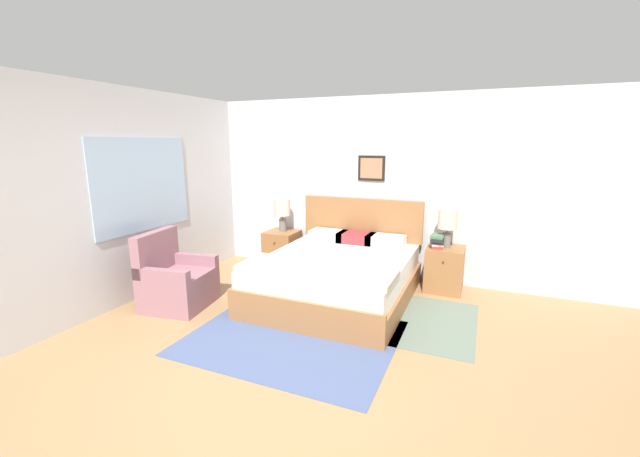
% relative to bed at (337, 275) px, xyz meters
% --- Properties ---
extents(ground_plane, '(16.00, 16.00, 0.00)m').
position_rel_bed_xyz_m(ground_plane, '(0.06, -1.97, -0.31)').
color(ground_plane, '#99754C').
extents(wall_back, '(7.17, 0.09, 2.60)m').
position_rel_bed_xyz_m(wall_back, '(0.06, 1.12, 1.00)').
color(wall_back, silver).
rests_on(wall_back, ground_plane).
extents(wall_left, '(0.08, 5.45, 2.60)m').
position_rel_bed_xyz_m(wall_left, '(-2.36, -0.45, 1.00)').
color(wall_left, silver).
rests_on(wall_left, ground_plane).
extents(area_rug_main, '(2.05, 1.63, 0.01)m').
position_rel_bed_xyz_m(area_rug_main, '(-0.04, -1.18, -0.30)').
color(area_rug_main, '#47567F').
rests_on(area_rug_main, ground_plane).
extents(area_rug_bedside, '(0.98, 1.40, 0.01)m').
position_rel_bed_xyz_m(area_rug_bedside, '(1.20, -0.28, -0.30)').
color(area_rug_bedside, slate).
rests_on(area_rug_bedside, ground_plane).
extents(bed, '(1.78, 2.12, 1.15)m').
position_rel_bed_xyz_m(bed, '(0.00, 0.00, 0.00)').
color(bed, '#936038').
rests_on(bed, ground_plane).
extents(armchair, '(0.79, 0.84, 0.91)m').
position_rel_bed_xyz_m(armchair, '(-1.71, -1.00, -0.00)').
color(armchair, '#8E606B').
rests_on(armchair, ground_plane).
extents(nightstand_near_window, '(0.48, 0.50, 0.59)m').
position_rel_bed_xyz_m(nightstand_near_window, '(-1.23, 0.80, -0.01)').
color(nightstand_near_window, '#936038').
rests_on(nightstand_near_window, ground_plane).
extents(nightstand_by_door, '(0.48, 0.50, 0.59)m').
position_rel_bed_xyz_m(nightstand_by_door, '(1.23, 0.80, -0.01)').
color(nightstand_by_door, '#936038').
rests_on(nightstand_by_door, ground_plane).
extents(table_lamp_near_window, '(0.25, 0.25, 0.51)m').
position_rel_bed_xyz_m(table_lamp_near_window, '(-1.22, 0.82, 0.63)').
color(table_lamp_near_window, slate).
rests_on(table_lamp_near_window, nightstand_near_window).
extents(table_lamp_by_door, '(0.25, 0.25, 0.51)m').
position_rel_bed_xyz_m(table_lamp_by_door, '(1.23, 0.82, 0.63)').
color(table_lamp_by_door, slate).
rests_on(table_lamp_by_door, nightstand_by_door).
extents(book_thick_bottom, '(0.18, 0.25, 0.04)m').
position_rel_bed_xyz_m(book_thick_bottom, '(1.12, 0.75, 0.31)').
color(book_thick_bottom, '#B7332D').
rests_on(book_thick_bottom, nightstand_by_door).
extents(book_hardcover_middle, '(0.18, 0.24, 0.03)m').
position_rel_bed_xyz_m(book_hardcover_middle, '(1.12, 0.75, 0.34)').
color(book_hardcover_middle, silver).
rests_on(book_hardcover_middle, book_thick_bottom).
extents(book_novel_upper, '(0.19, 0.25, 0.02)m').
position_rel_bed_xyz_m(book_novel_upper, '(1.12, 0.75, 0.37)').
color(book_novel_upper, '#232328').
rests_on(book_novel_upper, book_hardcover_middle).
extents(book_slim_near_top, '(0.15, 0.28, 0.04)m').
position_rel_bed_xyz_m(book_slim_near_top, '(1.12, 0.75, 0.40)').
color(book_slim_near_top, '#232328').
rests_on(book_slim_near_top, book_novel_upper).
extents(book_paperback_top, '(0.18, 0.22, 0.04)m').
position_rel_bed_xyz_m(book_paperback_top, '(1.12, 0.75, 0.44)').
color(book_paperback_top, '#4C7551').
rests_on(book_paperback_top, book_slim_near_top).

